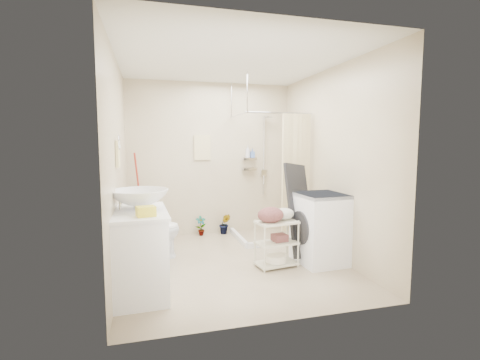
{
  "coord_description": "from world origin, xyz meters",
  "views": [
    {
      "loc": [
        -1.06,
        -4.33,
        1.57
      ],
      "look_at": [
        0.16,
        0.25,
        1.07
      ],
      "focal_mm": 26.0,
      "sensor_mm": 36.0,
      "label": 1
    }
  ],
  "objects_px": {
    "toilet": "(151,230)",
    "washing_machine": "(322,228)",
    "laundry_rack": "(277,239)",
    "vanity": "(140,252)"
  },
  "relations": [
    {
      "from": "toilet",
      "to": "washing_machine",
      "type": "xyz_separation_m",
      "value": [
        2.18,
        -0.76,
        0.07
      ]
    },
    {
      "from": "laundry_rack",
      "to": "vanity",
      "type": "bearing_deg",
      "value": -176.71
    },
    {
      "from": "toilet",
      "to": "washing_machine",
      "type": "height_order",
      "value": "washing_machine"
    },
    {
      "from": "vanity",
      "to": "toilet",
      "type": "bearing_deg",
      "value": 81.74
    },
    {
      "from": "vanity",
      "to": "laundry_rack",
      "type": "xyz_separation_m",
      "value": [
        1.66,
        0.36,
        -0.08
      ]
    },
    {
      "from": "vanity",
      "to": "washing_machine",
      "type": "xyz_separation_m",
      "value": [
        2.3,
        0.36,
        0.02
      ]
    },
    {
      "from": "vanity",
      "to": "washing_machine",
      "type": "relative_size",
      "value": 1.08
    },
    {
      "from": "vanity",
      "to": "laundry_rack",
      "type": "bearing_deg",
      "value": 9.97
    },
    {
      "from": "toilet",
      "to": "vanity",
      "type": "bearing_deg",
      "value": 170.26
    },
    {
      "from": "washing_machine",
      "to": "laundry_rack",
      "type": "relative_size",
      "value": 1.3
    }
  ]
}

